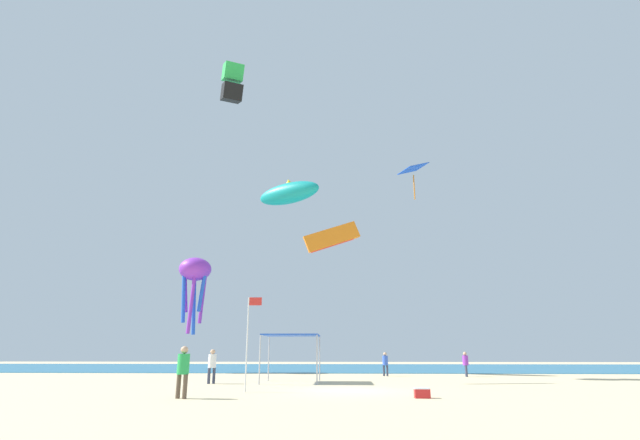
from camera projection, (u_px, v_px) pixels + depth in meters
name	position (u px, v px, depth m)	size (l,w,h in m)	color
ground	(347.00, 392.00, 19.97)	(110.00, 110.00, 0.10)	beige
ocean_strip	(344.00, 368.00, 47.74)	(110.00, 25.71, 0.03)	#1E6B93
canopy_tent	(292.00, 337.00, 25.90)	(3.06, 3.17, 2.55)	#B2B2B7
person_near_tent	(385.00, 362.00, 32.14)	(0.38, 0.38, 1.58)	#33384C
person_leftmost	(212.00, 363.00, 24.76)	(0.42, 0.42, 1.76)	#33384C
person_central	(183.00, 367.00, 17.13)	(0.46, 0.44, 1.85)	brown
person_rightmost	(465.00, 362.00, 31.32)	(0.38, 0.43, 1.61)	#33384C
banner_flag	(249.00, 334.00, 20.10)	(0.61, 0.06, 3.96)	silver
cooler_box	(422.00, 393.00, 17.06)	(0.57, 0.37, 0.35)	red
kite_inflatable_teal	(289.00, 193.00, 39.16)	(6.30, 4.92, 2.41)	teal
kite_diamond_blue	(413.00, 170.00, 49.16)	(3.28, 3.34, 3.91)	blue
kite_box_green	(232.00, 83.00, 36.68)	(2.10, 2.27, 3.50)	green
kite_octopus_purple	(195.00, 273.00, 38.93)	(3.41, 3.41, 6.30)	purple
kite_parafoil_orange	(332.00, 237.00, 27.73)	(3.44, 1.12, 2.13)	orange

